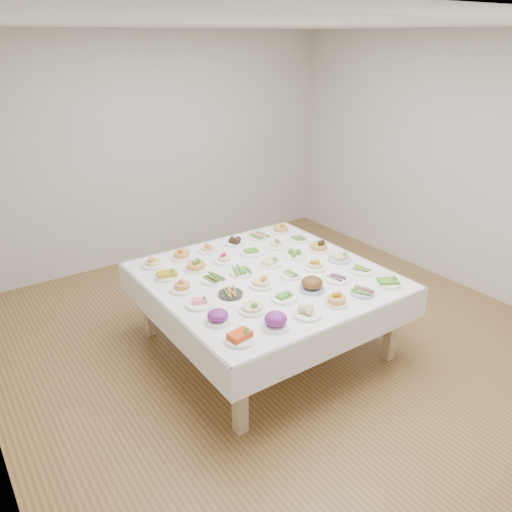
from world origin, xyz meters
TOP-DOWN VIEW (x-y plane):
  - room_envelope at (0.00, 0.00)m, footprint 5.02×5.02m
  - display_table at (-0.17, -0.11)m, footprint 2.00×2.00m
  - dish_0 at (-0.94, -0.86)m, footprint 0.22×0.22m
  - dish_1 at (-0.63, -0.86)m, footprint 0.21×0.21m
  - dish_2 at (-0.33, -0.87)m, footprint 0.21×0.21m
  - dish_3 at (-0.02, -0.87)m, footprint 0.19×0.19m
  - dish_4 at (0.27, -0.87)m, footprint 0.19×0.19m
  - dish_5 at (0.58, -0.87)m, footprint 0.21×0.21m
  - dish_6 at (-0.94, -0.56)m, footprint 0.19×0.19m
  - dish_7 at (-0.63, -0.57)m, footprint 0.22×0.22m
  - dish_8 at (-0.32, -0.56)m, footprint 0.21×0.21m
  - dish_9 at (-0.02, -0.57)m, footprint 0.27×0.27m
  - dish_10 at (0.28, -0.55)m, footprint 0.22×0.22m
  - dish_11 at (0.58, -0.56)m, footprint 0.22×0.22m
  - dish_12 at (-0.93, -0.25)m, footprint 0.23×0.23m
  - dish_13 at (-0.64, -0.26)m, footprint 0.21×0.20m
  - dish_14 at (-0.33, -0.26)m, footprint 0.22×0.22m
  - dish_15 at (-0.01, -0.27)m, footprint 0.19×0.19m
  - dish_16 at (0.27, -0.26)m, footprint 0.21×0.21m
  - dish_17 at (0.59, -0.26)m, footprint 0.22×0.22m
  - dish_18 at (-0.93, 0.05)m, footprint 0.21×0.21m
  - dish_19 at (-0.62, 0.05)m, footprint 0.21×0.21m
  - dish_20 at (-0.33, 0.04)m, footprint 0.25×0.23m
  - dish_21 at (-0.02, 0.04)m, footprint 0.20×0.20m
  - dish_22 at (0.29, 0.05)m, footprint 0.22×0.22m
  - dish_23 at (0.59, 0.04)m, footprint 0.21×0.21m
  - dish_24 at (-0.93, 0.34)m, footprint 0.21×0.21m
  - dish_25 at (-0.63, 0.34)m, footprint 0.21×0.21m
  - dish_26 at (-0.33, 0.34)m, footprint 0.21×0.21m
  - dish_27 at (-0.02, 0.35)m, footprint 0.22×0.22m
  - dish_28 at (0.29, 0.35)m, footprint 0.20×0.20m
  - dish_29 at (0.59, 0.36)m, footprint 0.22×0.22m
  - dish_30 at (-0.92, 0.65)m, footprint 0.21×0.21m
  - dish_31 at (-0.62, 0.65)m, footprint 0.21×0.21m
  - dish_32 at (-0.33, 0.64)m, footprint 0.21×0.21m
  - dish_33 at (-0.02, 0.65)m, footprint 0.20×0.20m
  - dish_34 at (0.29, 0.65)m, footprint 0.20×0.20m
  - dish_35 at (0.58, 0.65)m, footprint 0.21×0.21m

SIDE VIEW (x-z plane):
  - display_table at x=-0.17m, z-range 0.30..1.05m
  - dish_15 at x=-0.01m, z-range 0.75..0.79m
  - dish_10 at x=0.28m, z-range 0.74..0.79m
  - dish_29 at x=0.59m, z-range 0.74..0.79m
  - dish_4 at x=0.27m, z-range 0.75..0.79m
  - dish_13 at x=-0.64m, z-range 0.75..0.80m
  - dish_11 at x=0.58m, z-range 0.75..0.80m
  - dish_34 at x=0.29m, z-range 0.75..0.80m
  - dish_19 at x=-0.62m, z-range 0.75..0.80m
  - dish_20 at x=-0.33m, z-range 0.75..0.80m
  - dish_12 at x=-0.93m, z-range 0.74..0.82m
  - dish_27 at x=-0.02m, z-range 0.74..0.83m
  - dish_8 at x=-0.32m, z-range 0.74..0.83m
  - dish_33 at x=-0.02m, z-range 0.74..0.83m
  - dish_21 at x=-0.02m, z-range 0.74..0.83m
  - dish_22 at x=0.29m, z-range 0.74..0.83m
  - dish_2 at x=-0.33m, z-range 0.74..0.84m
  - dish_5 at x=0.58m, z-range 0.74..0.84m
  - dish_24 at x=-0.93m, z-range 0.74..0.84m
  - dish_28 at x=0.29m, z-range 0.74..0.85m
  - dish_0 at x=-0.94m, z-range 0.74..0.85m
  - dish_26 at x=-0.33m, z-range 0.74..0.85m
  - dish_17 at x=0.59m, z-range 0.74..0.85m
  - dish_3 at x=-0.02m, z-range 0.74..0.85m
  - dish_32 at x=-0.33m, z-range 0.74..0.85m
  - dish_18 at x=-0.93m, z-range 0.74..0.86m
  - dish_7 at x=-0.63m, z-range 0.74..0.86m
  - dish_35 at x=0.58m, z-range 0.74..0.86m
  - dish_30 at x=-0.92m, z-range 0.74..0.86m
  - dish_1 at x=-0.63m, z-range 0.75..0.86m
  - dish_14 at x=-0.33m, z-range 0.75..0.86m
  - dish_16 at x=0.27m, z-range 0.75..0.87m
  - dish_25 at x=-0.63m, z-range 0.74..0.87m
  - dish_6 at x=-0.94m, z-range 0.75..0.87m
  - dish_31 at x=-0.62m, z-range 0.75..0.87m
  - dish_23 at x=0.59m, z-range 0.75..0.88m
  - dish_9 at x=-0.02m, z-range 0.75..0.89m
  - room_envelope at x=0.00m, z-range 0.43..3.24m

